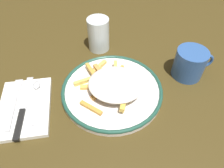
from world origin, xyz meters
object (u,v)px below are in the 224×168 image
object	(u,v)px
plate	(112,90)
water_glass	(99,34)
fork	(14,103)
coffee_mug	(190,64)
spoon	(36,94)
knife	(22,111)
napkin	(25,107)
fries_heap	(113,83)

from	to	relation	value
plate	water_glass	xyz separation A→B (m)	(-0.02, 0.21, 0.05)
fork	coffee_mug	distance (m)	0.52
fork	spoon	bearing A→B (deg)	22.32
plate	knife	distance (m)	0.25
knife	spoon	size ratio (longest dim) A/B	1.38
napkin	knife	bearing A→B (deg)	-92.06
plate	spoon	bearing A→B (deg)	177.58
water_glass	spoon	bearing A→B (deg)	-134.18
napkin	coffee_mug	size ratio (longest dim) A/B	1.62
water_glass	coffee_mug	world-z (taller)	water_glass
spoon	water_glass	xyz separation A→B (m)	(0.20, 0.21, 0.04)
fries_heap	coffee_mug	size ratio (longest dim) A/B	1.78
fork	fries_heap	bearing A→B (deg)	2.41
fries_heap	fork	xyz separation A→B (m)	(-0.27, -0.01, -0.02)
plate	water_glass	size ratio (longest dim) A/B	2.56
knife	plate	bearing A→B (deg)	10.38
napkin	spoon	xyz separation A→B (m)	(0.03, 0.03, 0.01)
plate	coffee_mug	distance (m)	0.25
plate	napkin	distance (m)	0.24
knife	coffee_mug	distance (m)	0.50
napkin	knife	xyz separation A→B (m)	(-0.00, -0.02, 0.01)
knife	coffee_mug	bearing A→B (deg)	10.01
spoon	coffee_mug	bearing A→B (deg)	4.01
fork	water_glass	bearing A→B (deg)	41.82
fork	water_glass	distance (m)	0.34
fork	spoon	world-z (taller)	spoon
napkin	knife	size ratio (longest dim) A/B	0.93
fries_heap	spoon	bearing A→B (deg)	177.08
napkin	water_glass	distance (m)	0.33
fries_heap	spoon	size ratio (longest dim) A/B	1.41
fork	knife	size ratio (longest dim) A/B	0.84
water_glass	coffee_mug	size ratio (longest dim) A/B	0.94
knife	spoon	xyz separation A→B (m)	(0.03, 0.05, 0.00)
plate	coffee_mug	size ratio (longest dim) A/B	2.42
plate	fork	distance (m)	0.27
fries_heap	knife	distance (m)	0.25
spoon	water_glass	distance (m)	0.29
fries_heap	coffee_mug	bearing A→B (deg)	10.24
fries_heap	knife	xyz separation A→B (m)	(-0.25, -0.04, -0.02)
fork	napkin	bearing A→B (deg)	-23.64
napkin	spoon	world-z (taller)	spoon
plate	spoon	xyz separation A→B (m)	(-0.22, 0.01, 0.01)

